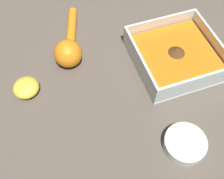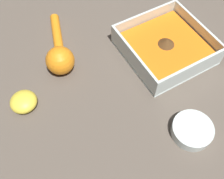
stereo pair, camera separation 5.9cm
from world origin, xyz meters
The scene contains 5 objects.
ground_plane centered at (0.00, 0.00, 0.00)m, with size 4.00×4.00×0.00m, color brown.
square_dish centered at (0.01, 0.05, 0.02)m, with size 0.20×0.20×0.06m.
spice_bowl centered at (0.22, -0.04, 0.01)m, with size 0.09×0.09×0.03m.
lemon_squeezer centered at (-0.09, -0.20, 0.03)m, with size 0.21×0.10×0.07m.
lemon_half centered at (-0.02, -0.32, 0.02)m, with size 0.06×0.06×0.03m.
Camera 2 is at (0.33, -0.29, 0.53)m, focal length 42.00 mm.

